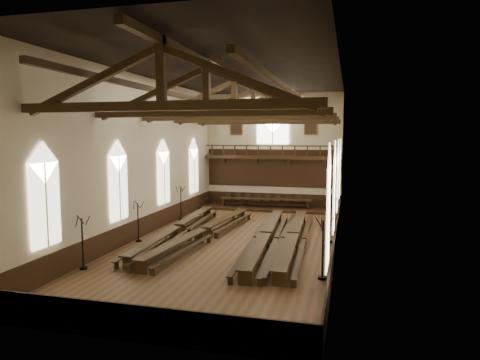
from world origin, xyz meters
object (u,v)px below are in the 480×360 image
Objects in this scene: candelabrum_right_mid at (330,229)px; candelabrum_left_near at (83,253)px; candelabrum_left_mid at (138,229)px; candelabrum_left_far at (181,210)px; dais at (265,208)px; refectory_row_c at (265,236)px; candelabrum_right_near at (323,260)px; refectory_row_d at (293,236)px; refectory_row_a at (177,228)px; candelabrum_right_far at (333,215)px; refectory_row_b at (204,231)px; high_table at (265,200)px.

candelabrum_left_near is at bearing -143.91° from candelabrum_right_mid.
candelabrum_left_far reaches higher than candelabrum_left_mid.
candelabrum_right_mid reaches higher than dais.
refectory_row_c is 5.59× the size of candelabrum_left_near.
candelabrum_right_near is 1.02× the size of candelabrum_right_mid.
dais is at bearing 108.51° from refectory_row_d.
candelabrum_left_near is (-5.21, -18.44, 0.69)m from dais.
candelabrum_left_far is at bearing -129.81° from dais.
refectory_row_a is 10.96m from candelabrum_right_far.
refectory_row_c is at bearing -79.03° from dais.
refectory_row_c is 10.02m from candelabrum_left_near.
refectory_row_b is at bearing -12.89° from refectory_row_a.
candelabrum_left_near is 0.93× the size of candelabrum_right_near.
refectory_row_b is 5.13× the size of candelabrum_right_near.
candelabrum_right_far reaches higher than refectory_row_c.
high_table is (-2.29, 11.81, 0.26)m from refectory_row_c.
high_table is (0.00, 0.00, 0.72)m from dais.
candelabrum_left_near is at bearing -172.85° from candelabrum_right_near.
candelabrum_right_mid is 4.88m from candelabrum_right_far.
refectory_row_d is (7.34, -0.39, 0.02)m from refectory_row_a.
candelabrum_left_mid is at bearing -134.33° from refectory_row_a.
candelabrum_left_far is at bearing -175.97° from candelabrum_right_far.
high_table reaches higher than refectory_row_d.
candelabrum_left_mid reaches higher than refectory_row_a.
candelabrum_right_near reaches higher than candelabrum_left_mid.
refectory_row_d is 5.57× the size of candelabrum_left_far.
refectory_row_a is 0.98× the size of refectory_row_d.
high_table is (-3.87, 11.56, 0.26)m from refectory_row_d.
refectory_row_c is 5.29× the size of candelabrum_right_mid.
high_table is (3.48, 11.17, 0.28)m from refectory_row_a.
refectory_row_d is (5.42, 0.05, 0.02)m from refectory_row_b.
candelabrum_right_mid is at bearing 22.12° from refectory_row_c.
refectory_row_d is at bearing 8.69° from candelabrum_left_mid.
candelabrum_left_mid is (-3.66, -1.34, 0.21)m from refectory_row_b.
refectory_row_a is 1.98m from refectory_row_b.
candelabrum_left_far is (-1.74, 4.91, 0.26)m from refectory_row_a.
refectory_row_d is 5.29× the size of candelabrum_right_mid.
candelabrum_left_far is (-9.08, 5.30, 0.24)m from refectory_row_d.
candelabrum_right_far is (11.10, 12.97, -0.04)m from candelabrum_left_near.
dais is 8.17m from candelabrum_left_far.
high_table is at bearing 50.19° from candelabrum_left_far.
refectory_row_c is at bearing -119.56° from candelabrum_right_far.
high_table is 13.96m from candelabrum_left_mid.
refectory_row_c is at bearing -170.87° from refectory_row_d.
refectory_row_c is 1.28× the size of dais.
candelabrum_right_far is at bearing 33.95° from candelabrum_left_mid.
candelabrum_right_mid is (9.36, 0.82, 0.30)m from refectory_row_a.
candelabrum_right_mid reaches higher than refectory_row_b.
candelabrum_right_near reaches higher than candelabrum_right_far.
high_table reaches higher than refectory_row_b.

